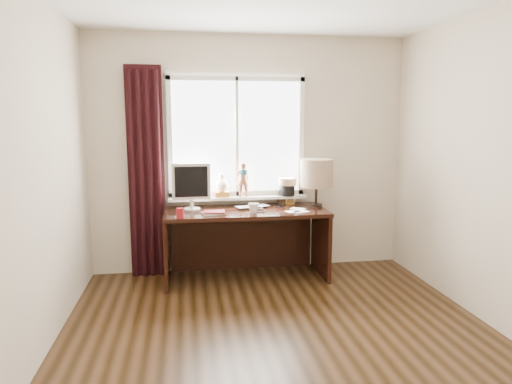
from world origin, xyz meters
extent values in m
cube|color=#402815|center=(0.00, 0.00, 0.00)|extent=(3.50, 4.00, 0.00)
cube|color=#C2B099|center=(0.00, 2.00, 1.30)|extent=(3.50, 0.00, 2.60)
cube|color=#C2B099|center=(0.00, -2.00, 1.30)|extent=(3.50, 0.00, 2.60)
cube|color=#C2B099|center=(-1.75, 0.00, 1.30)|extent=(0.00, 4.00, 2.60)
imported|color=silver|center=(-0.02, 1.71, 0.76)|extent=(0.41, 0.32, 0.03)
imported|color=white|center=(-0.04, 1.46, 0.80)|extent=(0.13, 0.13, 0.11)
cylinder|color=maroon|center=(-0.78, 1.33, 0.80)|extent=(0.07, 0.07, 0.10)
cube|color=white|center=(-0.15, 1.99, 1.50)|extent=(1.40, 0.02, 1.30)
cube|color=silver|center=(-0.15, 1.96, 0.88)|extent=(1.50, 0.05, 0.05)
cube|color=silver|center=(-0.15, 1.96, 2.12)|extent=(1.50, 0.05, 0.05)
cube|color=silver|center=(-0.88, 1.96, 1.50)|extent=(0.05, 0.05, 1.40)
cube|color=silver|center=(0.57, 1.96, 1.50)|extent=(0.05, 0.05, 1.40)
cube|color=silver|center=(-0.15, 1.96, 1.50)|extent=(0.03, 0.05, 1.30)
cube|color=silver|center=(-0.15, 1.91, 0.83)|extent=(1.52, 0.18, 0.03)
cylinder|color=#5C0711|center=(-0.70, 1.89, 0.96)|extent=(0.13, 0.13, 0.23)
cube|color=gold|center=(-0.33, 1.91, 0.88)|extent=(0.15, 0.12, 0.06)
sphere|color=beige|center=(-0.33, 1.91, 0.97)|extent=(0.13, 0.13, 0.13)
sphere|color=beige|center=(-0.33, 1.91, 1.07)|extent=(0.07, 0.07, 0.07)
imported|color=brown|center=(-0.09, 1.89, 1.04)|extent=(0.14, 0.09, 0.38)
cylinder|color=#1E4C51|center=(-0.09, 1.88, 1.12)|extent=(0.09, 0.09, 0.05)
cylinder|color=black|center=(0.40, 1.87, 0.91)|extent=(0.16, 0.16, 0.12)
cylinder|color=#8C6B4C|center=(0.40, 1.87, 1.01)|extent=(0.20, 0.20, 0.08)
cube|color=black|center=(-1.13, 1.92, 1.12)|extent=(0.38, 0.05, 2.25)
cylinder|color=black|center=(-1.27, 1.89, 1.10)|extent=(0.06, 0.06, 2.20)
cylinder|color=black|center=(-1.18, 1.89, 1.10)|extent=(0.06, 0.06, 2.20)
cylinder|color=black|center=(-1.09, 1.89, 1.10)|extent=(0.06, 0.06, 2.20)
cylinder|color=black|center=(-1.00, 1.89, 1.10)|extent=(0.06, 0.06, 2.20)
cube|color=black|center=(-0.10, 1.63, 0.73)|extent=(1.70, 0.70, 0.04)
cube|color=black|center=(-0.93, 1.63, 0.35)|extent=(0.04, 0.64, 0.71)
cube|color=black|center=(0.73, 1.63, 0.35)|extent=(0.04, 0.64, 0.71)
cube|color=black|center=(-0.10, 1.97, 0.35)|extent=(1.60, 0.03, 0.71)
cylinder|color=beige|center=(-0.66, 1.73, 0.76)|extent=(0.18, 0.18, 0.01)
cylinder|color=beige|center=(-0.66, 1.73, 0.81)|extent=(0.04, 0.04, 0.10)
cube|color=beige|center=(-0.66, 1.73, 1.05)|extent=(0.40, 0.04, 0.38)
cube|color=black|center=(-0.66, 1.71, 1.05)|extent=(0.34, 0.01, 0.32)
cube|color=beige|center=(-0.45, 1.47, 0.76)|extent=(0.24, 0.19, 0.02)
cube|color=maroon|center=(-0.44, 1.46, 0.78)|extent=(0.21, 0.15, 0.01)
cylinder|color=black|center=(0.34, 1.89, 0.81)|extent=(0.09, 0.09, 0.12)
cylinder|color=black|center=(0.32, 1.90, 0.86)|extent=(0.01, 0.01, 0.22)
cylinder|color=black|center=(0.35, 1.88, 0.84)|extent=(0.01, 0.01, 0.19)
cylinder|color=black|center=(0.34, 1.90, 0.88)|extent=(0.01, 0.01, 0.25)
cylinder|color=black|center=(0.35, 1.90, 0.83)|extent=(0.01, 0.01, 0.17)
cube|color=gold|center=(0.44, 1.91, 0.81)|extent=(0.10, 0.03, 0.13)
cube|color=#996633|center=(0.44, 1.90, 0.81)|extent=(0.07, 0.02, 0.10)
cylinder|color=black|center=(0.68, 1.69, 0.77)|extent=(0.14, 0.14, 0.03)
cylinder|color=black|center=(0.68, 1.69, 0.89)|extent=(0.03, 0.03, 0.22)
cylinder|color=tan|center=(0.68, 1.69, 1.12)|extent=(0.35, 0.35, 0.30)
cube|color=white|center=(0.37, 1.47, 0.75)|extent=(0.17, 0.15, 0.00)
cube|color=white|center=(0.46, 1.61, 0.75)|extent=(0.19, 0.18, 0.00)
cube|color=white|center=(0.45, 1.45, 0.75)|extent=(0.18, 0.15, 0.00)
torus|color=black|center=(0.02, 1.52, 0.75)|extent=(0.16, 0.16, 0.01)
torus|color=black|center=(0.29, 1.75, 0.75)|extent=(0.12, 0.12, 0.01)
torus|color=black|center=(0.09, 1.77, 0.75)|extent=(0.12, 0.12, 0.01)
camera|label=1|loc=(-0.72, -3.03, 1.70)|focal=32.00mm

